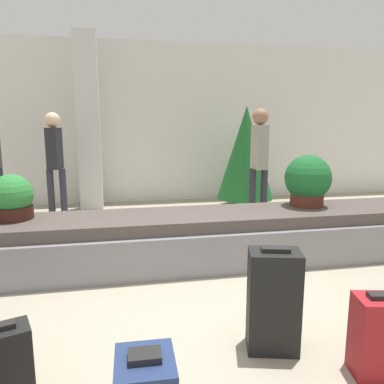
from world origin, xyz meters
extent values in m
plane|color=#9E937F|center=(0.00, 0.00, 0.00)|extent=(18.00, 18.00, 0.00)
cube|color=silver|center=(0.00, 5.04, 1.60)|extent=(18.00, 0.06, 3.20)
cube|color=gray|center=(0.00, 1.38, 0.22)|extent=(8.59, 0.99, 0.44)
cube|color=#4C423D|center=(0.00, 1.38, 0.51)|extent=(8.25, 0.83, 0.14)
cube|color=silver|center=(-1.31, 4.47, 1.60)|extent=(0.41, 0.41, 3.20)
cube|color=black|center=(-1.47, -0.70, 0.25)|extent=(0.35, 0.28, 0.50)
cube|color=black|center=(-0.73, -1.30, 0.65)|extent=(0.14, 0.10, 0.03)
cube|color=maroon|center=(0.76, -0.82, 0.26)|extent=(0.34, 0.29, 0.53)
cube|color=black|center=(0.76, -0.82, 0.54)|extent=(0.18, 0.11, 0.03)
cube|color=black|center=(0.23, -0.42, 0.37)|extent=(0.41, 0.33, 0.73)
cube|color=black|center=(0.23, -0.42, 0.75)|extent=(0.21, 0.13, 0.03)
cylinder|color=#4C2319|center=(1.49, 1.50, 0.68)|extent=(0.41, 0.41, 0.20)
sphere|color=#195B28|center=(1.49, 1.50, 0.93)|extent=(0.57, 0.57, 0.57)
cylinder|color=#381914|center=(-1.94, 1.50, 0.65)|extent=(0.42, 0.42, 0.14)
sphere|color=#2D7F38|center=(-1.94, 1.50, 0.85)|extent=(0.45, 0.45, 0.45)
cylinder|color=#282833|center=(-2.78, 4.06, 0.44)|extent=(0.11, 0.11, 0.88)
cylinder|color=#282833|center=(-1.94, 3.82, 0.43)|extent=(0.11, 0.11, 0.85)
cylinder|color=#282833|center=(-1.74, 3.82, 0.43)|extent=(0.11, 0.11, 0.85)
cube|color=#232328|center=(-1.84, 3.82, 1.19)|extent=(0.24, 0.35, 0.68)
sphere|color=beige|center=(-1.84, 3.82, 1.66)|extent=(0.25, 0.25, 0.25)
cylinder|color=#282833|center=(1.30, 2.93, 0.44)|extent=(0.11, 0.11, 0.88)
cylinder|color=#282833|center=(1.50, 2.93, 0.44)|extent=(0.11, 0.11, 0.88)
cube|color=gray|center=(1.40, 2.93, 1.23)|extent=(0.18, 0.32, 0.70)
sphere|color=#936B4C|center=(1.40, 2.93, 1.70)|extent=(0.26, 0.26, 0.26)
cylinder|color=#4C331E|center=(1.57, 4.05, 0.09)|extent=(0.16, 0.16, 0.18)
cone|color=#195623|center=(1.57, 4.05, 1.05)|extent=(1.07, 1.07, 1.75)
camera|label=1|loc=(-0.81, -2.71, 1.59)|focal=35.00mm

